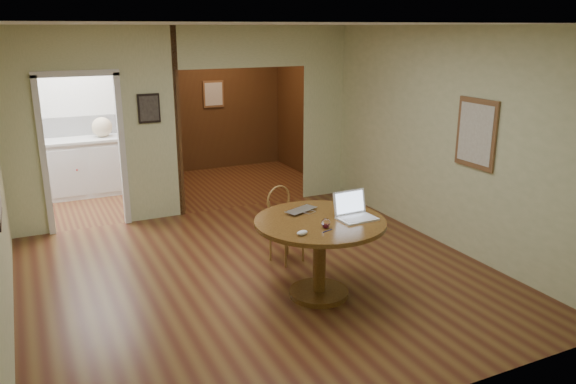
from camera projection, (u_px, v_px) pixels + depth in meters
name	position (u px, v px, depth m)	size (l,w,h in m)	color
floor	(262.00, 277.00, 6.24)	(5.00, 5.00, 0.00)	#4D2316
room_shell	(150.00, 124.00, 8.36)	(5.20, 7.50, 5.00)	white
dining_table	(320.00, 240.00, 5.65)	(1.32, 1.32, 0.83)	brown
chair	(283.00, 220.00, 6.58)	(0.47, 0.47, 0.90)	olive
open_laptop	(354.00, 211.00, 5.64)	(0.38, 0.33, 0.26)	white
closed_laptop	(305.00, 212.00, 5.79)	(0.36, 0.23, 0.03)	silver
mouse	(302.00, 233.00, 5.18)	(0.11, 0.06, 0.05)	white
wine_glass	(326.00, 223.00, 5.36)	(0.09, 0.09, 0.09)	white
pen	(327.00, 231.00, 5.28)	(0.01, 0.01, 0.13)	#0C1B55
kitchen_cabinet	(85.00, 167.00, 9.18)	(2.06, 0.60, 0.94)	silver
grocery_bag	(102.00, 127.00, 9.14)	(0.33, 0.28, 0.33)	beige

